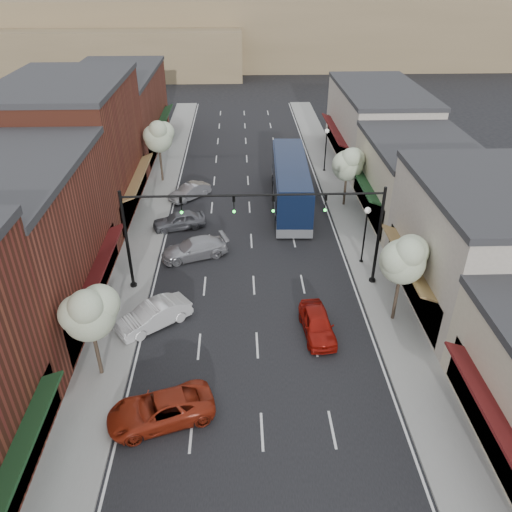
{
  "coord_description": "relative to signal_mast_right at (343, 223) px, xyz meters",
  "views": [
    {
      "loc": [
        -0.83,
        -19.56,
        19.12
      ],
      "look_at": [
        0.15,
        8.15,
        2.2
      ],
      "focal_mm": 35.0,
      "sensor_mm": 36.0,
      "label": 1
    }
  ],
  "objects": [
    {
      "name": "ground",
      "position": [
        -5.62,
        -8.0,
        -4.62
      ],
      "size": [
        160.0,
        160.0,
        0.0
      ],
      "primitive_type": "plane",
      "color": "black",
      "rests_on": "ground"
    },
    {
      "name": "sidewalk_left",
      "position": [
        -14.02,
        10.5,
        -4.55
      ],
      "size": [
        2.8,
        73.0,
        0.15
      ],
      "primitive_type": "cube",
      "color": "gray",
      "rests_on": "ground"
    },
    {
      "name": "sidewalk_right",
      "position": [
        2.78,
        10.5,
        -4.55
      ],
      "size": [
        2.8,
        73.0,
        0.15
      ],
      "primitive_type": "cube",
      "color": "gray",
      "rests_on": "ground"
    },
    {
      "name": "curb_left",
      "position": [
        -12.62,
        10.5,
        -4.55
      ],
      "size": [
        0.25,
        73.0,
        0.17
      ],
      "primitive_type": "cube",
      "color": "gray",
      "rests_on": "ground"
    },
    {
      "name": "curb_right",
      "position": [
        1.38,
        10.5,
        -4.55
      ],
      "size": [
        0.25,
        73.0,
        0.17
      ],
      "primitive_type": "cube",
      "color": "gray",
      "rests_on": "ground"
    },
    {
      "name": "bldg_left_midnear",
      "position": [
        -19.85,
        -2.0,
        0.03
      ],
      "size": [
        10.14,
        14.1,
        9.4
      ],
      "color": "brown",
      "rests_on": "ground"
    },
    {
      "name": "bldg_left_midfar",
      "position": [
        -19.86,
        12.0,
        0.78
      ],
      "size": [
        10.14,
        14.1,
        10.9
      ],
      "color": "brown",
      "rests_on": "ground"
    },
    {
      "name": "bldg_left_far",
      "position": [
        -19.84,
        28.0,
        -0.46
      ],
      "size": [
        10.14,
        18.1,
        8.4
      ],
      "color": "brown",
      "rests_on": "ground"
    },
    {
      "name": "bldg_right_midnear",
      "position": [
        8.1,
        -2.0,
        -0.72
      ],
      "size": [
        9.14,
        12.1,
        7.9
      ],
      "color": "#BBAFA0",
      "rests_on": "ground"
    },
    {
      "name": "bldg_right_midfar",
      "position": [
        8.08,
        10.0,
        -1.46
      ],
      "size": [
        9.14,
        12.1,
        6.4
      ],
      "color": "beige",
      "rests_on": "ground"
    },
    {
      "name": "bldg_right_far",
      "position": [
        8.09,
        24.0,
        -0.96
      ],
      "size": [
        9.14,
        16.1,
        7.4
      ],
      "color": "#BBAFA0",
      "rests_on": "ground"
    },
    {
      "name": "hill_far",
      "position": [
        -5.62,
        82.0,
        1.38
      ],
      "size": [
        120.0,
        30.0,
        12.0
      ],
      "primitive_type": "cube",
      "color": "#7A6647",
      "rests_on": "ground"
    },
    {
      "name": "hill_near",
      "position": [
        -30.62,
        70.0,
        -0.62
      ],
      "size": [
        50.0,
        20.0,
        8.0
      ],
      "primitive_type": "cube",
      "color": "#7A6647",
      "rests_on": "ground"
    },
    {
      "name": "signal_mast_right",
      "position": [
        0.0,
        0.0,
        0.0
      ],
      "size": [
        8.22,
        0.46,
        7.0
      ],
      "color": "black",
      "rests_on": "ground"
    },
    {
      "name": "signal_mast_left",
      "position": [
        -11.24,
        0.0,
        0.0
      ],
      "size": [
        8.22,
        0.46,
        7.0
      ],
      "color": "black",
      "rests_on": "ground"
    },
    {
      "name": "tree_right_near",
      "position": [
        2.73,
        -4.05,
        -0.17
      ],
      "size": [
        2.85,
        2.65,
        5.95
      ],
      "color": "#47382B",
      "rests_on": "ground"
    },
    {
      "name": "tree_right_far",
      "position": [
        2.73,
        11.95,
        -0.63
      ],
      "size": [
        2.85,
        2.65,
        5.43
      ],
      "color": "#47382B",
      "rests_on": "ground"
    },
    {
      "name": "tree_left_near",
      "position": [
        -13.87,
        -8.05,
        -0.4
      ],
      "size": [
        2.85,
        2.65,
        5.69
      ],
      "color": "#47382B",
      "rests_on": "ground"
    },
    {
      "name": "tree_left_far",
      "position": [
        -13.87,
        17.95,
        -0.02
      ],
      "size": [
        2.85,
        2.65,
        6.13
      ],
      "color": "#47382B",
      "rests_on": "ground"
    },
    {
      "name": "lamp_post_near",
      "position": [
        2.18,
        2.5,
        -1.62
      ],
      "size": [
        0.44,
        0.44,
        4.44
      ],
      "color": "black",
      "rests_on": "ground"
    },
    {
      "name": "lamp_post_far",
      "position": [
        2.18,
        20.0,
        -1.62
      ],
      "size": [
        0.44,
        0.44,
        4.44
      ],
      "color": "black",
      "rests_on": "ground"
    },
    {
      "name": "coach_bus",
      "position": [
        -2.05,
        12.39,
        -2.57
      ],
      "size": [
        3.31,
        13.08,
        3.97
      ],
      "rotation": [
        0.0,
        0.0,
        -0.04
      ],
      "color": "black",
      "rests_on": "ground"
    },
    {
      "name": "red_hatchback",
      "position": [
        -2.09,
        -5.08,
        -3.91
      ],
      "size": [
        2.0,
        4.3,
        1.42
      ],
      "primitive_type": "imported",
      "rotation": [
        0.0,
        0.0,
        0.08
      ],
      "color": "#97120A",
      "rests_on": "ground"
    },
    {
      "name": "parked_car_a",
      "position": [
        -10.37,
        -11.11,
        -3.92
      ],
      "size": [
        5.48,
        3.71,
        1.4
      ],
      "primitive_type": "imported",
      "rotation": [
        0.0,
        0.0,
        -1.27
      ],
      "color": "maroon",
      "rests_on": "ground"
    },
    {
      "name": "parked_car_b",
      "position": [
        -11.67,
        -4.0,
        -3.88
      ],
      "size": [
        4.56,
        3.99,
        1.49
      ],
      "primitive_type": "imported",
      "rotation": [
        0.0,
        0.0,
        -0.92
      ],
      "color": "silver",
      "rests_on": "ground"
    },
    {
      "name": "parked_car_c",
      "position": [
        -9.82,
        3.83,
        -3.92
      ],
      "size": [
        5.22,
        3.4,
        1.41
      ],
      "primitive_type": "imported",
      "rotation": [
        0.0,
        0.0,
        -1.25
      ],
      "color": "#A5A5AA",
      "rests_on": "ground"
    },
    {
      "name": "parked_car_d",
      "position": [
        -11.37,
        8.33,
        -3.91
      ],
      "size": [
        4.49,
        2.77,
        1.43
      ],
      "primitive_type": "imported",
      "rotation": [
        0.0,
        0.0,
        -1.29
      ],
      "color": "#56585E",
      "rests_on": "ground"
    },
    {
      "name": "parked_car_e",
      "position": [
        -10.96,
        14.03,
        -3.96
      ],
      "size": [
        3.87,
        3.79,
        1.32
      ],
      "primitive_type": "imported",
      "rotation": [
        0.0,
        0.0,
        -0.81
      ],
      "color": "gray",
      "rests_on": "ground"
    }
  ]
}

